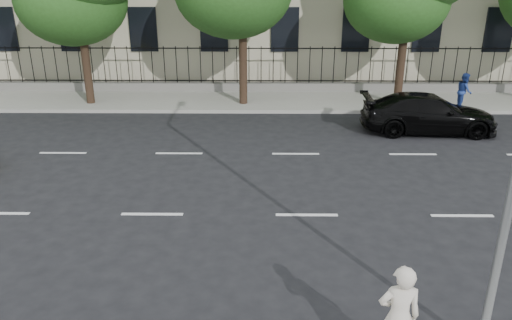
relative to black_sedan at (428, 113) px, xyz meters
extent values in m
plane|color=black|center=(-5.22, -9.52, -0.74)|extent=(120.00, 120.00, 0.00)
cube|color=gray|center=(-5.22, 4.48, -0.66)|extent=(60.00, 4.00, 0.15)
cube|color=slate|center=(-5.22, 6.18, -0.39)|extent=(30.00, 0.50, 0.40)
cube|color=black|center=(-5.22, 6.18, -0.09)|extent=(28.80, 0.05, 0.05)
cube|color=black|center=(-5.22, 6.18, 1.51)|extent=(28.80, 0.05, 0.05)
cylinder|color=#382619|center=(-14.22, 3.68, 0.90)|extent=(0.36, 0.36, 2.97)
ellipsoid|color=#26511B|center=(-14.62, 3.98, 3.89)|extent=(4.75, 4.75, 3.90)
cylinder|color=#382619|center=(-7.22, 3.68, 1.08)|extent=(0.36, 0.36, 3.32)
cylinder|color=#382619|center=(-0.22, 3.68, 0.95)|extent=(0.36, 0.36, 3.08)
imported|color=black|center=(0.00, 0.00, 0.00)|extent=(5.17, 2.28, 1.47)
imported|color=beige|center=(-4.32, -12.32, 0.31)|extent=(0.66, 0.43, 1.79)
imported|color=navy|center=(2.43, 2.88, 0.19)|extent=(0.69, 0.84, 1.56)
camera|label=1|loc=(-6.41, -18.50, 5.25)|focal=35.00mm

